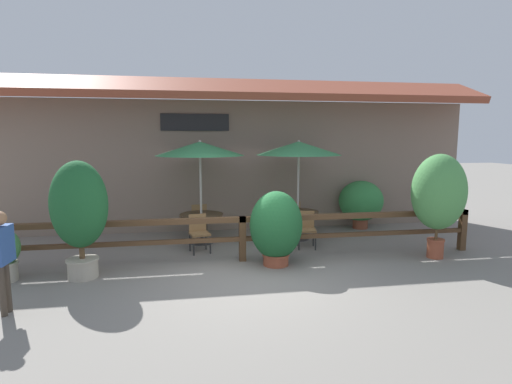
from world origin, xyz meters
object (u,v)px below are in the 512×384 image
Objects in this scene: pedestrian at (1,249)px; patio_umbrella_middle at (299,148)px; potted_plant_broad_leaf at (439,194)px; chair_middle_wallside at (292,215)px; chair_middle_streetside at (306,227)px; potted_plant_entrance_palm at (79,209)px; dining_table_middle at (298,217)px; potted_plant_corner_fern at (361,202)px; patio_umbrella_near at (200,149)px; chair_near_streetside at (199,231)px; dining_table_near at (201,220)px; potted_plant_tall_tropical at (4,253)px; potted_plant_small_flowering at (276,227)px; chair_near_wallside at (199,218)px.

patio_umbrella_middle is at bearing -53.39° from pedestrian.
chair_middle_wallside is at bearing 131.27° from potted_plant_broad_leaf.
chair_middle_streetside is 4.95m from potted_plant_entrance_palm.
pedestrian is at bearing 28.82° from chair_middle_wallside.
potted_plant_corner_fern is at bearing 23.28° from dining_table_middle.
potted_plant_entrance_palm is (-2.25, -2.16, -1.03)m from patio_umbrella_near.
chair_middle_streetside is 0.55× the size of pedestrian.
patio_umbrella_near is 2.00m from chair_near_streetside.
dining_table_near is 2.61m from chair_middle_wallside.
potted_plant_corner_fern is (4.56, 0.89, -1.55)m from patio_umbrella_near.
potted_plant_entrance_palm is 1.64m from pedestrian.
pedestrian is (-7.52, -4.49, 0.22)m from potted_plant_corner_fern.
potted_plant_tall_tropical is at bearing 15.42° from chair_middle_wallside.
patio_umbrella_middle is 5.26m from potted_plant_entrance_palm.
potted_plant_corner_fern is (3.10, 2.88, -0.02)m from potted_plant_small_flowering.
potted_plant_small_flowering is at bearing -137.14° from potted_plant_corner_fern.
dining_table_middle is at bearing 141.06° from potted_plant_broad_leaf.
potted_plant_tall_tropical is 1.69m from pedestrian.
potted_plant_entrance_palm is at bearing -154.03° from chair_middle_streetside.
dining_table_middle is 2.22m from potted_plant_small_flowering.
chair_middle_wallside is at bearing 31.69° from potted_plant_entrance_palm.
chair_near_streetside is at bearing -42.58° from pedestrian.
chair_middle_streetside is (2.44, -0.81, -1.84)m from patio_umbrella_near.
patio_umbrella_middle is 2.77m from potted_plant_corner_fern.
pedestrian is (-2.91, -4.38, 0.51)m from chair_near_wallside.
pedestrian is at bearing -142.73° from chair_middle_streetside.
potted_plant_broad_leaf is (2.53, -1.25, 0.93)m from chair_middle_streetside.
chair_near_streetside is 1.56m from chair_near_wallside.
patio_umbrella_middle is at bearing 19.06° from potted_plant_tall_tropical.
potted_plant_small_flowering is (1.51, -2.78, 0.32)m from chair_near_wallside.
pedestrian is at bearing -129.46° from patio_umbrella_near.
chair_middle_streetside is 0.62× the size of potted_plant_corner_fern.
dining_table_middle is 3.36m from potted_plant_broad_leaf.
patio_umbrella_near is 2.38× the size of dining_table_middle.
patio_umbrella_near is 2.96× the size of chair_middle_wallside.
potted_plant_small_flowering is at bearing -53.95° from dining_table_near.
patio_umbrella_middle is at bearing 141.06° from potted_plant_broad_leaf.
patio_umbrella_near is at bearing 171.57° from chair_middle_streetside.
chair_middle_streetside is at bearing -18.41° from patio_umbrella_near.
chair_middle_streetside is 1.58m from chair_middle_wallside.
potted_plant_small_flowering is at bearing -116.72° from dining_table_middle.
pedestrian is at bearing -160.02° from potted_plant_small_flowering.
patio_umbrella_near is at bearing 179.47° from patio_umbrella_middle.
potted_plant_tall_tropical is 8.69m from potted_plant_corner_fern.
chair_middle_wallside is 0.39× the size of potted_plant_entrance_palm.
potted_plant_small_flowering reaches higher than chair_near_wallside.
potted_plant_corner_fern is (-0.42, 2.95, -0.63)m from potted_plant_broad_leaf.
patio_umbrella_near reaches higher than dining_table_middle.
patio_umbrella_near reaches higher than chair_near_wallside.
potted_plant_tall_tropical is at bearing 26.19° from pedestrian.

